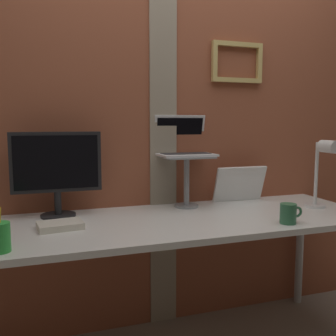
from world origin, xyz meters
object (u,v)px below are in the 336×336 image
desk_lamp (323,166)px  coffee_mug (289,214)px  monitor (57,167)px  pen_cup (0,237)px  whiteboard_panel (240,184)px  laptop (183,144)px

desk_lamp → coffee_mug: desk_lamp is taller
monitor → pen_cup: bearing=-115.1°
whiteboard_panel → desk_lamp: (0.34, -0.33, 0.13)m
monitor → coffee_mug: bearing=-25.2°
laptop → monitor: bearing=-174.6°
whiteboard_panel → laptop: bearing=175.1°
monitor → pen_cup: size_ratio=2.63×
whiteboard_panel → coffee_mug: bearing=-93.1°
laptop → desk_lamp: size_ratio=0.81×
whiteboard_panel → pen_cup: size_ratio=1.92×
monitor → desk_lamp: 1.46m
pen_cup → monitor: bearing=64.9°
monitor → whiteboard_panel: size_ratio=1.37×
desk_lamp → pen_cup: size_ratio=2.27×
desk_lamp → coffee_mug: bearing=-150.8°
coffee_mug → laptop: bearing=120.8°
monitor → pen_cup: (-0.23, -0.50, -0.21)m
desk_lamp → monitor: bearing=168.5°
monitor → pen_cup: monitor is taller
monitor → whiteboard_panel: bearing=1.9°
laptop → desk_lamp: bearing=-26.9°
desk_lamp → coffee_mug: 0.47m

